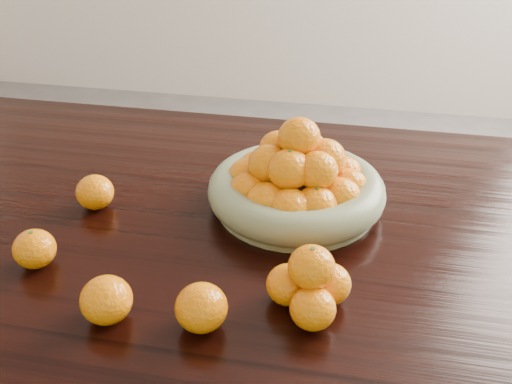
% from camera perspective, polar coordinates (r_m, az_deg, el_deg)
% --- Properties ---
extents(dining_table, '(2.00, 1.00, 0.75)m').
position_cam_1_polar(dining_table, '(1.15, -0.10, -6.78)').
color(dining_table, black).
rests_on(dining_table, ground).
extents(fruit_bowl, '(0.35, 0.35, 0.19)m').
position_cam_1_polar(fruit_bowl, '(1.11, 4.07, 0.88)').
color(fruit_bowl, gray).
rests_on(fruit_bowl, dining_table).
extents(orange_pyramid, '(0.13, 0.13, 0.11)m').
position_cam_1_polar(orange_pyramid, '(0.88, 5.46, -9.28)').
color(orange_pyramid, orange).
rests_on(orange_pyramid, dining_table).
extents(loose_orange_0, '(0.07, 0.07, 0.07)m').
position_cam_1_polar(loose_orange_0, '(1.04, -21.27, -5.32)').
color(loose_orange_0, orange).
rests_on(loose_orange_0, dining_table).
extents(loose_orange_1, '(0.08, 0.08, 0.07)m').
position_cam_1_polar(loose_orange_1, '(0.89, -14.73, -10.39)').
color(loose_orange_1, orange).
rests_on(loose_orange_1, dining_table).
extents(loose_orange_2, '(0.08, 0.08, 0.07)m').
position_cam_1_polar(loose_orange_2, '(0.85, -5.49, -11.43)').
color(loose_orange_2, orange).
rests_on(loose_orange_2, dining_table).
extents(loose_orange_3, '(0.07, 0.07, 0.07)m').
position_cam_1_polar(loose_orange_3, '(1.17, -15.81, -0.02)').
color(loose_orange_3, orange).
rests_on(loose_orange_3, dining_table).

